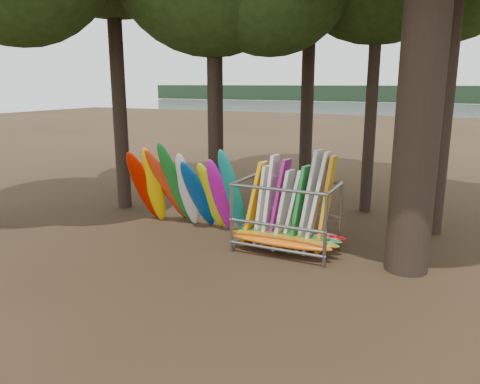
% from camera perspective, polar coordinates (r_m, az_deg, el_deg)
% --- Properties ---
extents(ground, '(120.00, 120.00, 0.00)m').
position_cam_1_polar(ground, '(13.34, -3.56, -7.11)').
color(ground, '#47331E').
rests_on(ground, ground).
extents(lake, '(160.00, 160.00, 0.00)m').
position_cam_1_polar(lake, '(71.27, 21.35, 8.56)').
color(lake, gray).
rests_on(lake, ground).
extents(far_shore, '(160.00, 4.00, 4.00)m').
position_cam_1_polar(far_shore, '(121.03, 23.67, 10.84)').
color(far_shore, black).
rests_on(far_shore, ground).
extents(kayak_row, '(4.16, 2.10, 3.03)m').
position_cam_1_polar(kayak_row, '(15.06, -6.76, 0.29)').
color(kayak_row, '#BE1200').
rests_on(kayak_row, ground).
extents(storage_rack, '(3.22, 1.53, 2.92)m').
position_cam_1_polar(storage_rack, '(13.07, 5.71, -3.23)').
color(storage_rack, slate).
rests_on(storage_rack, ground).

